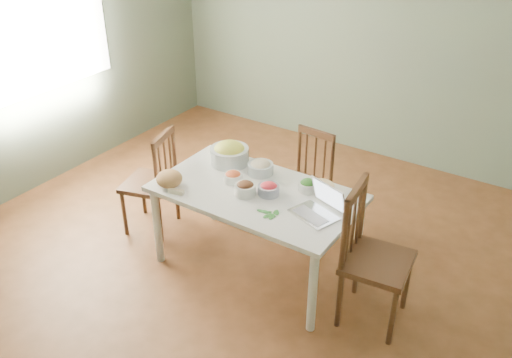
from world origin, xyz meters
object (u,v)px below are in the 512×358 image
Objects in this scene: chair_far at (303,184)px; bowl_squash at (229,153)px; chair_left at (148,181)px; dining_table at (256,230)px; chair_right at (378,259)px; laptop at (314,203)px; bread_boule at (169,179)px.

chair_far is 0.71m from bowl_squash.
chair_left reaches higher than chair_far.
dining_table is 0.99m from chair_right.
chair_right reaches higher than dining_table.
chair_left is at bearing 83.97° from chair_right.
laptop is (-0.47, -0.04, 0.29)m from chair_right.
dining_table is 4.85× the size of bowl_squash.
laptop is (1.07, 0.24, 0.04)m from bread_boule.
chair_far is 1.19m from bread_boule.
chair_far is 2.84× the size of bowl_squash.
dining_table is 0.68m from laptop.
bowl_squash is at bearing 72.82° from chair_right.
chair_left is 3.00× the size of bowl_squash.
chair_right reaches higher than chair_far.
dining_table is at bearing -30.64° from bowl_squash.
bread_boule is at bearing -116.64° from chair_far.
dining_table is 1.06m from chair_left.
dining_table is at bearing 27.31° from bread_boule.
dining_table is 0.65m from bowl_squash.
laptop is at bearing -18.05° from bowl_squash.
bread_boule reaches higher than dining_table.
chair_right is at bearing -31.46° from chair_far.
chair_left is 0.91× the size of chair_right.
laptop is (1.56, -0.02, 0.34)m from chair_left.
chair_right is at bearing 10.18° from bread_boule.
chair_right is 5.20× the size of bread_boule.
chair_right is (2.03, 0.02, 0.05)m from chair_left.
chair_right reaches higher than bread_boule.
dining_table is 0.69m from chair_far.
chair_right is at bearing 73.68° from chair_left.
chair_far is 4.47× the size of bread_boule.
laptop reaches higher than bowl_squash.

